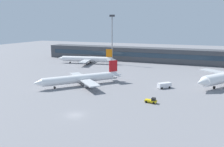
{
  "coord_description": "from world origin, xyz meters",
  "views": [
    {
      "loc": [
        29.92,
        -49.17,
        23.59
      ],
      "look_at": [
        -4.92,
        40.0,
        3.0
      ],
      "focal_mm": 36.17,
      "sensor_mm": 36.0,
      "label": 1
    }
  ],
  "objects_px": {
    "airplane_near": "(81,79)",
    "airplane_far": "(86,59)",
    "baggage_tug_yellow": "(151,101)",
    "service_van_white": "(164,85)",
    "floodlight_tower_west": "(112,36)"
  },
  "relations": [
    {
      "from": "baggage_tug_yellow",
      "to": "floodlight_tower_west",
      "type": "height_order",
      "value": "floodlight_tower_west"
    },
    {
      "from": "airplane_near",
      "to": "service_van_white",
      "type": "bearing_deg",
      "value": 14.44
    },
    {
      "from": "floodlight_tower_west",
      "to": "service_van_white",
      "type": "bearing_deg",
      "value": -49.02
    },
    {
      "from": "baggage_tug_yellow",
      "to": "airplane_near",
      "type": "bearing_deg",
      "value": 161.07
    },
    {
      "from": "airplane_near",
      "to": "floodlight_tower_west",
      "type": "xyz_separation_m",
      "value": [
        -7.32,
        52.85,
        14.14
      ]
    },
    {
      "from": "service_van_white",
      "to": "airplane_near",
      "type": "bearing_deg",
      "value": -165.56
    },
    {
      "from": "airplane_far",
      "to": "service_van_white",
      "type": "height_order",
      "value": "airplane_far"
    },
    {
      "from": "airplane_far",
      "to": "service_van_white",
      "type": "relative_size",
      "value": 7.2
    },
    {
      "from": "service_van_white",
      "to": "floodlight_tower_west",
      "type": "xyz_separation_m",
      "value": [
        -38.86,
        44.73,
        15.8
      ]
    },
    {
      "from": "baggage_tug_yellow",
      "to": "floodlight_tower_west",
      "type": "relative_size",
      "value": 0.13
    },
    {
      "from": "service_van_white",
      "to": "floodlight_tower_west",
      "type": "distance_m",
      "value": 61.33
    },
    {
      "from": "service_van_white",
      "to": "baggage_tug_yellow",
      "type": "bearing_deg",
      "value": -93.39
    },
    {
      "from": "baggage_tug_yellow",
      "to": "service_van_white",
      "type": "xyz_separation_m",
      "value": [
        1.1,
        18.56,
        0.31
      ]
    },
    {
      "from": "airplane_near",
      "to": "airplane_far",
      "type": "distance_m",
      "value": 52.43
    },
    {
      "from": "airplane_far",
      "to": "baggage_tug_yellow",
      "type": "xyz_separation_m",
      "value": [
        52.94,
        -57.8,
        -2.03
      ]
    }
  ]
}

